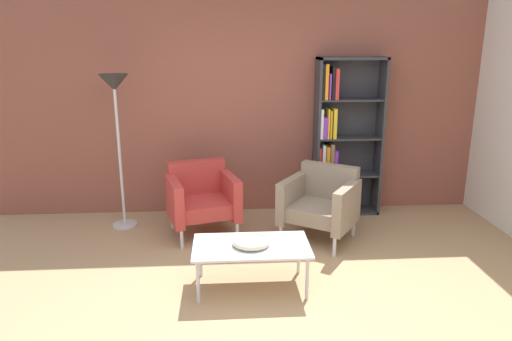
# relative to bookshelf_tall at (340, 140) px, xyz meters

# --- Properties ---
(ground_plane) EXTENTS (8.32, 8.32, 0.00)m
(ground_plane) POSITION_rel_bookshelf_tall_xyz_m (-1.07, -2.24, -0.92)
(ground_plane) COLOR tan
(brick_back_panel) EXTENTS (6.40, 0.12, 2.90)m
(brick_back_panel) POSITION_rel_bookshelf_tall_xyz_m (-1.07, 0.22, 0.53)
(brick_back_panel) COLOR brown
(brick_back_panel) RESTS_ON ground_plane
(bookshelf_tall) EXTENTS (0.80, 0.30, 1.90)m
(bookshelf_tall) POSITION_rel_bookshelf_tall_xyz_m (0.00, 0.00, 0.00)
(bookshelf_tall) COLOR #333338
(bookshelf_tall) RESTS_ON ground_plane
(coffee_table_low) EXTENTS (1.00, 0.56, 0.40)m
(coffee_table_low) POSITION_rel_bookshelf_tall_xyz_m (-1.18, -1.80, -0.55)
(coffee_table_low) COLOR silver
(coffee_table_low) RESTS_ON ground_plane
(decorative_bowl) EXTENTS (0.32, 0.32, 0.05)m
(decorative_bowl) POSITION_rel_bookshelf_tall_xyz_m (-1.18, -1.80, -0.49)
(decorative_bowl) COLOR beige
(decorative_bowl) RESTS_ON coffee_table_low
(armchair_near_window) EXTENTS (0.86, 0.82, 0.78)m
(armchair_near_window) POSITION_rel_bookshelf_tall_xyz_m (-1.66, -0.55, -0.51)
(armchair_near_window) COLOR #B73833
(armchair_near_window) RESTS_ON ground_plane
(armchair_corner_red) EXTENTS (0.94, 0.93, 0.78)m
(armchair_corner_red) POSITION_rel_bookshelf_tall_xyz_m (-0.37, -0.79, -0.51)
(armchair_corner_red) COLOR gray
(armchair_corner_red) RESTS_ON ground_plane
(floor_lamp_torchiere) EXTENTS (0.32, 0.32, 1.74)m
(floor_lamp_torchiere) POSITION_rel_bookshelf_tall_xyz_m (-2.57, -0.29, 0.53)
(floor_lamp_torchiere) COLOR silver
(floor_lamp_torchiere) RESTS_ON ground_plane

